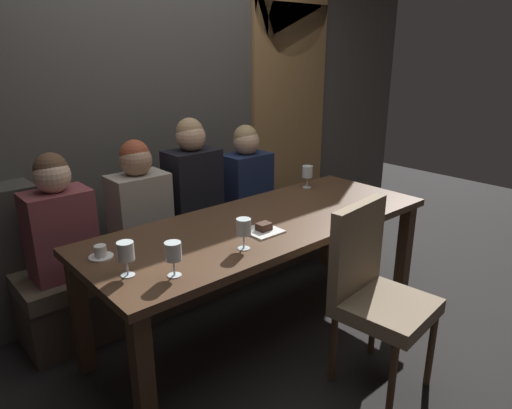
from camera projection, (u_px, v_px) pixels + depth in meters
name	position (u px, v px, depth m)	size (l,w,h in m)	color
ground	(264.00, 326.00, 3.01)	(9.00, 9.00, 0.00)	black
back_wall_tiled	(154.00, 80.00, 3.40)	(6.00, 0.12, 3.00)	#4C4944
arched_door	(290.00, 89.00, 4.23)	(0.90, 0.05, 2.55)	olive
dining_table	(265.00, 234.00, 2.80)	(2.20, 0.84, 0.74)	#412B1C
banquette_bench	(201.00, 260.00, 3.43)	(2.50, 0.44, 0.45)	#40352A
chair_near_side	(374.00, 285.00, 2.38)	(0.49, 0.49, 0.98)	#4C3321
diner_redhead	(59.00, 220.00, 2.63)	(0.36, 0.24, 0.73)	brown
diner_bearded	(139.00, 201.00, 2.94)	(0.36, 0.24, 0.74)	#9E9384
diner_far_end	(193.00, 181.00, 3.20)	(0.36, 0.24, 0.83)	black
diner_near_end	(247.00, 175.00, 3.57)	(0.36, 0.24, 0.73)	#192342
wine_glass_near_left	(244.00, 228.00, 2.34)	(0.08, 0.08, 0.16)	silver
wine_glass_near_right	(307.00, 173.00, 3.40)	(0.08, 0.08, 0.16)	silver
wine_glass_end_left	(173.00, 253.00, 2.06)	(0.08, 0.08, 0.16)	silver
wine_glass_far_right	(126.00, 253.00, 2.06)	(0.08, 0.08, 0.16)	silver
espresso_cup	(101.00, 253.00, 2.27)	(0.12, 0.12, 0.06)	white
dessert_plate	(263.00, 229.00, 2.60)	(0.19, 0.19, 0.05)	white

